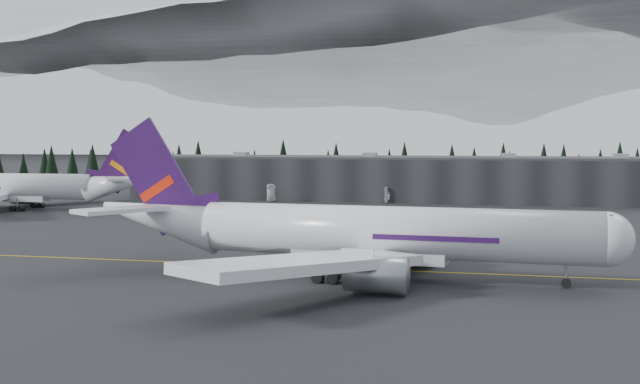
% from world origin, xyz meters
% --- Properties ---
extents(ground, '(1400.00, 1400.00, 0.00)m').
position_xyz_m(ground, '(0.00, 0.00, 0.00)').
color(ground, black).
rests_on(ground, ground).
extents(taxiline, '(400.00, 0.40, 0.02)m').
position_xyz_m(taxiline, '(0.00, -2.00, 0.01)').
color(taxiline, gold).
rests_on(taxiline, ground).
extents(terminal, '(160.00, 30.00, 12.60)m').
position_xyz_m(terminal, '(0.00, 125.00, 6.30)').
color(terminal, black).
rests_on(terminal, ground).
extents(treeline, '(360.00, 20.00, 15.00)m').
position_xyz_m(treeline, '(0.00, 162.00, 7.50)').
color(treeline, black).
rests_on(treeline, ground).
extents(mountain_ridge, '(4400.00, 900.00, 420.00)m').
position_xyz_m(mountain_ridge, '(0.00, 1000.00, 0.00)').
color(mountain_ridge, white).
rests_on(mountain_ridge, ground).
extents(jet_main, '(70.66, 65.12, 20.76)m').
position_xyz_m(jet_main, '(10.45, -8.41, 5.86)').
color(jet_main, silver).
rests_on(jet_main, ground).
extents(jet_parked, '(69.03, 63.63, 20.29)m').
position_xyz_m(jet_parked, '(-88.73, 68.92, 5.72)').
color(jet_parked, silver).
rests_on(jet_parked, ground).
extents(gse_vehicle_a, '(3.82, 5.60, 1.42)m').
position_xyz_m(gse_vehicle_a, '(-34.75, 106.05, 0.71)').
color(gse_vehicle_a, white).
rests_on(gse_vehicle_a, ground).
extents(gse_vehicle_b, '(4.70, 2.15, 1.56)m').
position_xyz_m(gse_vehicle_b, '(-2.32, 109.92, 0.78)').
color(gse_vehicle_b, silver).
rests_on(gse_vehicle_b, ground).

